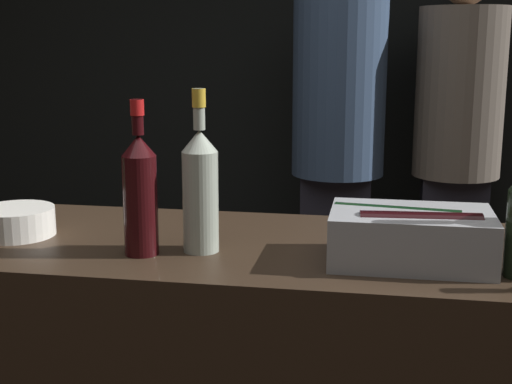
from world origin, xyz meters
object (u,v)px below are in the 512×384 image
(bowl_white, at_px, (16,221))
(red_wine_bottle_tall, at_px, (140,191))
(person_blond_tee, at_px, (457,140))
(rose_wine_bottle, at_px, (200,187))
(person_in_hoodie, at_px, (338,139))
(ice_bin_with_bottles, at_px, (411,235))

(bowl_white, relative_size, red_wine_bottle_tall, 0.54)
(bowl_white, xyz_separation_m, person_blond_tee, (1.24, 1.78, -0.01))
(rose_wine_bottle, height_order, person_in_hoodie, person_in_hoodie)
(red_wine_bottle_tall, bearing_deg, bowl_white, 165.14)
(bowl_white, height_order, rose_wine_bottle, rose_wine_bottle)
(ice_bin_with_bottles, xyz_separation_m, red_wine_bottle_tall, (-0.60, -0.04, 0.08))
(bowl_white, xyz_separation_m, red_wine_bottle_tall, (0.36, -0.10, 0.11))
(red_wine_bottle_tall, bearing_deg, rose_wine_bottle, 19.94)
(ice_bin_with_bottles, relative_size, bowl_white, 1.84)
(person_blond_tee, bearing_deg, ice_bin_with_bottles, 159.38)
(ice_bin_with_bottles, xyz_separation_m, person_in_hoodie, (-0.26, 1.71, -0.03))
(red_wine_bottle_tall, xyz_separation_m, person_blond_tee, (0.88, 1.88, -0.12))
(bowl_white, distance_m, red_wine_bottle_tall, 0.39)
(rose_wine_bottle, distance_m, person_blond_tee, 1.98)
(ice_bin_with_bottles, bearing_deg, person_in_hoodie, 98.77)
(rose_wine_bottle, bearing_deg, ice_bin_with_bottles, -0.72)
(red_wine_bottle_tall, relative_size, rose_wine_bottle, 0.94)
(ice_bin_with_bottles, height_order, red_wine_bottle_tall, red_wine_bottle_tall)
(bowl_white, height_order, person_blond_tee, person_blond_tee)
(red_wine_bottle_tall, xyz_separation_m, rose_wine_bottle, (0.13, 0.05, 0.00))
(ice_bin_with_bottles, xyz_separation_m, rose_wine_bottle, (-0.47, 0.01, 0.09))
(person_blond_tee, bearing_deg, red_wine_bottle_tall, 142.90)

